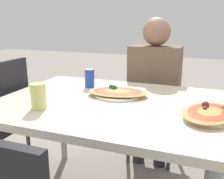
{
  "coord_description": "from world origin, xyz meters",
  "views": [
    {
      "loc": [
        0.53,
        -1.34,
        1.19
      ],
      "look_at": [
        0.01,
        0.03,
        0.79
      ],
      "focal_mm": 42.0,
      "sensor_mm": 36.0,
      "label": 1
    }
  ],
  "objects_px": {
    "pizza_main": "(118,93)",
    "drink_glass": "(38,96)",
    "dining_table": "(109,111)",
    "chair_far_seated": "(156,99)",
    "person_seated": "(154,80)",
    "soda_can": "(90,78)",
    "pizza_second": "(209,113)"
  },
  "relations": [
    {
      "from": "pizza_main",
      "to": "drink_glass",
      "type": "height_order",
      "value": "drink_glass"
    },
    {
      "from": "dining_table",
      "to": "pizza_main",
      "type": "height_order",
      "value": "pizza_main"
    },
    {
      "from": "chair_far_seated",
      "to": "pizza_main",
      "type": "height_order",
      "value": "chair_far_seated"
    },
    {
      "from": "chair_far_seated",
      "to": "drink_glass",
      "type": "bearing_deg",
      "value": 68.88
    },
    {
      "from": "chair_far_seated",
      "to": "person_seated",
      "type": "bearing_deg",
      "value": 90.0
    },
    {
      "from": "dining_table",
      "to": "pizza_main",
      "type": "xyz_separation_m",
      "value": [
        0.01,
        0.12,
        0.08
      ]
    },
    {
      "from": "dining_table",
      "to": "pizza_main",
      "type": "relative_size",
      "value": 3.23
    },
    {
      "from": "dining_table",
      "to": "person_seated",
      "type": "bearing_deg",
      "value": 80.51
    },
    {
      "from": "drink_glass",
      "to": "dining_table",
      "type": "bearing_deg",
      "value": 40.42
    },
    {
      "from": "person_seated",
      "to": "soda_can",
      "type": "bearing_deg",
      "value": 51.87
    },
    {
      "from": "dining_table",
      "to": "soda_can",
      "type": "height_order",
      "value": "soda_can"
    },
    {
      "from": "pizza_main",
      "to": "pizza_second",
      "type": "relative_size",
      "value": 1.01
    },
    {
      "from": "pizza_main",
      "to": "drink_glass",
      "type": "distance_m",
      "value": 0.48
    },
    {
      "from": "pizza_main",
      "to": "pizza_second",
      "type": "bearing_deg",
      "value": -19.14
    },
    {
      "from": "drink_glass",
      "to": "pizza_second",
      "type": "xyz_separation_m",
      "value": [
        0.84,
        0.18,
        -0.05
      ]
    },
    {
      "from": "chair_far_seated",
      "to": "drink_glass",
      "type": "relative_size",
      "value": 6.78
    },
    {
      "from": "soda_can",
      "to": "drink_glass",
      "type": "relative_size",
      "value": 0.92
    },
    {
      "from": "person_seated",
      "to": "pizza_main",
      "type": "height_order",
      "value": "person_seated"
    },
    {
      "from": "person_seated",
      "to": "drink_glass",
      "type": "distance_m",
      "value": 1.05
    },
    {
      "from": "chair_far_seated",
      "to": "pizza_main",
      "type": "distance_m",
      "value": 0.75
    },
    {
      "from": "drink_glass",
      "to": "chair_far_seated",
      "type": "bearing_deg",
      "value": 68.88
    },
    {
      "from": "soda_can",
      "to": "chair_far_seated",
      "type": "bearing_deg",
      "value": 58.0
    },
    {
      "from": "soda_can",
      "to": "drink_glass",
      "type": "height_order",
      "value": "drink_glass"
    },
    {
      "from": "pizza_main",
      "to": "person_seated",
      "type": "bearing_deg",
      "value": 79.85
    },
    {
      "from": "chair_far_seated",
      "to": "pizza_main",
      "type": "relative_size",
      "value": 2.31
    },
    {
      "from": "pizza_second",
      "to": "person_seated",
      "type": "bearing_deg",
      "value": 119.06
    },
    {
      "from": "drink_glass",
      "to": "pizza_second",
      "type": "height_order",
      "value": "drink_glass"
    },
    {
      "from": "person_seated",
      "to": "pizza_second",
      "type": "bearing_deg",
      "value": 119.06
    },
    {
      "from": "pizza_main",
      "to": "soda_can",
      "type": "xyz_separation_m",
      "value": [
        -0.25,
        0.13,
        0.04
      ]
    },
    {
      "from": "soda_can",
      "to": "pizza_second",
      "type": "distance_m",
      "value": 0.85
    },
    {
      "from": "dining_table",
      "to": "pizza_second",
      "type": "height_order",
      "value": "pizza_second"
    },
    {
      "from": "dining_table",
      "to": "drink_glass",
      "type": "distance_m",
      "value": 0.41
    }
  ]
}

